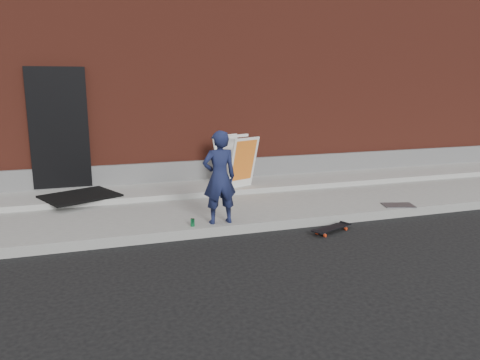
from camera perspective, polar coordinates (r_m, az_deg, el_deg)
name	(u,v)px	position (r m, az deg, el deg)	size (l,w,h in m)	color
ground	(241,234)	(7.09, 0.07, -6.63)	(80.00, 80.00, 0.00)	black
sidewalk	(215,205)	(8.45, -3.10, -3.06)	(20.00, 3.00, 0.15)	gray
apron	(203,188)	(9.27, -4.55, -0.94)	(20.00, 1.20, 0.10)	gray
building	(163,73)	(13.55, -9.40, 12.79)	(20.00, 8.10, 5.00)	maroon
child	(219,177)	(6.98, -2.53, 0.32)	(0.51, 0.34, 1.41)	#181E43
skateboard	(332,228)	(7.30, 11.11, -5.78)	(0.74, 0.44, 0.08)	#B62E12
pizza_sign	(236,161)	(9.04, -0.44, 2.36)	(0.83, 0.89, 1.01)	white
soda_can	(193,223)	(7.00, -5.80, -5.18)	(0.06, 0.06, 0.11)	#1B8B4A
doormat	(80,196)	(8.76, -18.93, -1.86)	(1.19, 0.97, 0.03)	black
utility_plate	(398,205)	(8.55, 18.74, -2.93)	(0.52, 0.33, 0.02)	#56565B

